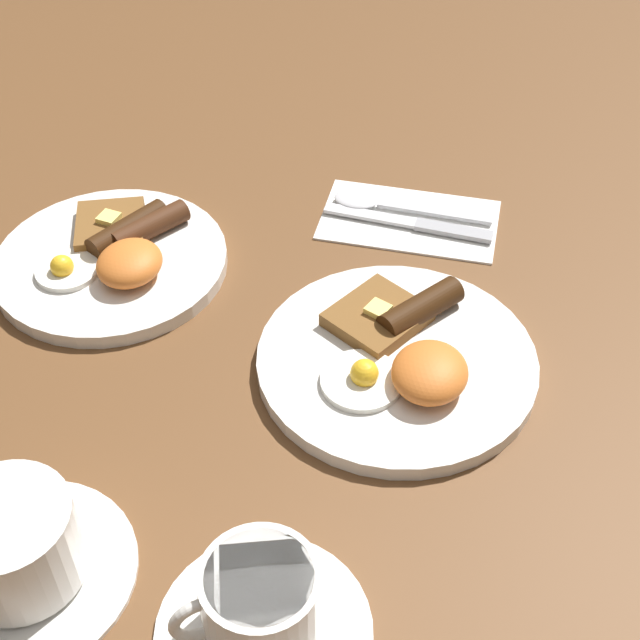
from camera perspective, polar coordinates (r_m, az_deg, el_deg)
ground_plane at (r=0.82m, az=4.89°, el=-3.04°), size 3.00×3.00×0.00m
breakfast_plate_near at (r=0.81m, az=5.09°, el=-2.43°), size 0.25×0.25×0.05m
breakfast_plate_far at (r=0.94m, az=-13.02°, el=3.96°), size 0.24×0.24×0.05m
teacup_near at (r=0.64m, az=-3.81°, el=-18.04°), size 0.15×0.15×0.08m
teacup_far at (r=0.69m, az=-18.91°, el=-13.80°), size 0.17×0.17×0.08m
napkin at (r=0.99m, az=5.74°, el=6.44°), size 0.13×0.20×0.01m
knife at (r=0.97m, az=6.23°, el=6.13°), size 0.02×0.19×0.01m
spoon at (r=1.00m, az=3.36°, el=7.54°), size 0.04×0.18×0.01m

